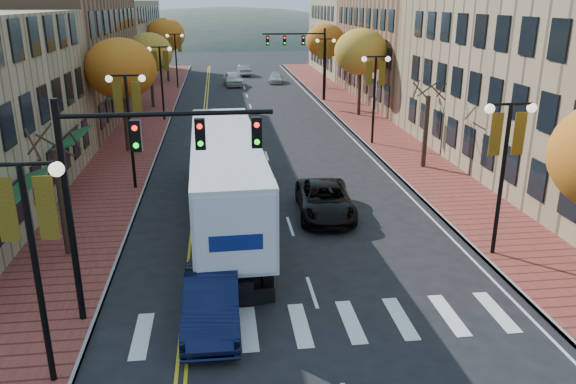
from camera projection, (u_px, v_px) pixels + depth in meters
name	position (u px, v px, depth m)	size (l,w,h in m)	color
ground	(335.00, 363.00, 15.57)	(200.00, 200.00, 0.00)	black
sidewalk_left	(144.00, 125.00, 45.02)	(4.00, 85.00, 0.15)	brown
sidewalk_right	(363.00, 119.00, 47.10)	(4.00, 85.00, 0.15)	brown
building_left_mid	(43.00, 53.00, 45.62)	(12.00, 24.00, 11.00)	brown
building_left_far	(102.00, 41.00, 69.34)	(12.00, 26.00, 9.50)	#9E8966
building_right_mid	(435.00, 49.00, 55.52)	(15.00, 24.00, 10.00)	brown
building_right_far	(375.00, 32.00, 76.02)	(15.00, 20.00, 11.00)	#9E8966
tree_left_a	(62.00, 202.00, 21.31)	(0.28, 0.28, 4.20)	#382619
tree_left_b	(121.00, 69.00, 35.30)	(4.48, 4.48, 7.21)	#382619
tree_left_c	(149.00, 53.00, 50.45)	(4.16, 4.16, 6.69)	#382619
tree_left_d	(165.00, 35.00, 67.17)	(4.61, 4.61, 7.42)	#382619
tree_right_b	(426.00, 132.00, 32.78)	(0.28, 0.28, 4.20)	#382619
tree_right_c	(361.00, 52.00, 46.77)	(4.48, 4.48, 7.21)	#382619
tree_right_d	(326.00, 41.00, 61.84)	(4.35, 4.35, 7.00)	#382619
lamp_left_a	(30.00, 233.00, 13.31)	(1.96, 0.36, 6.05)	black
lamp_left_b	(128.00, 110.00, 28.33)	(1.96, 0.36, 6.05)	black
lamp_left_c	(161.00, 69.00, 45.23)	(1.96, 0.36, 6.05)	black
lamp_left_d	(176.00, 50.00, 62.14)	(1.96, 0.36, 6.05)	black
lamp_right_a	(505.00, 150.00, 20.68)	(1.96, 0.36, 6.05)	black
lamp_right_b	(375.00, 83.00, 37.58)	(1.96, 0.36, 6.05)	black
lamp_right_c	(325.00, 57.00, 54.48)	(1.96, 0.36, 6.05)	black
traffic_mast_near	(133.00, 169.00, 16.15)	(6.10, 0.35, 7.00)	black
traffic_mast_far	(305.00, 51.00, 54.04)	(6.10, 0.34, 7.00)	black
semi_truck	(225.00, 170.00, 24.82)	(3.09, 16.68, 4.15)	black
navy_sedan	(212.00, 300.00, 17.24)	(1.67, 4.78, 1.57)	black
black_suv	(325.00, 200.00, 26.05)	(2.47, 5.35, 1.49)	black
car_far_white	(233.00, 79.00, 65.64)	(1.95, 4.83, 1.65)	silver
car_far_silver	(276.00, 78.00, 68.05)	(1.64, 4.02, 1.17)	#B5B5BD
car_far_oncoming	(244.00, 70.00, 74.70)	(1.47, 4.22, 1.39)	#9E9DA5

